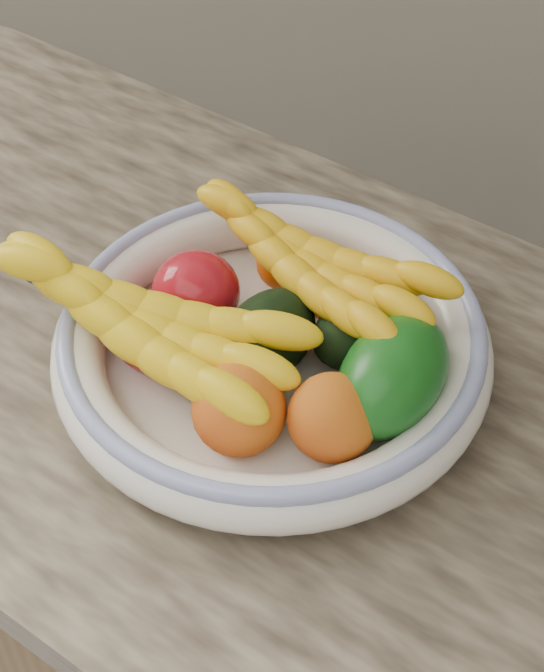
{
  "coord_description": "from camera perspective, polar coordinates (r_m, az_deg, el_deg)",
  "views": [
    {
      "loc": [
        0.37,
        1.15,
        1.6
      ],
      "look_at": [
        0.0,
        1.66,
        0.96
      ],
      "focal_mm": 55.0,
      "sensor_mm": 36.0,
      "label": 1
    }
  ],
  "objects": [
    {
      "name": "clementine_back_left",
      "position": [
        0.98,
        0.77,
        4.07
      ],
      "size": [
        0.07,
        0.07,
        0.05
      ],
      "primitive_type": "ellipsoid",
      "rotation": [
        0.0,
        0.0,
        0.3
      ],
      "color": "#E35004",
      "rests_on": "fruit_bowl"
    },
    {
      "name": "tomato_left",
      "position": [
        0.94,
        -4.24,
        2.47
      ],
      "size": [
        0.08,
        0.08,
        0.07
      ],
      "primitive_type": "ellipsoid",
      "rotation": [
        0.0,
        0.0,
        0.01
      ],
      "color": "#AF121D",
      "rests_on": "fruit_bowl"
    },
    {
      "name": "kitchen_counter",
      "position": [
        1.31,
        0.67,
        -14.67
      ],
      "size": [
        2.44,
        0.66,
        1.4
      ],
      "color": "brown",
      "rests_on": "ground"
    },
    {
      "name": "avocado_center",
      "position": [
        0.9,
        -0.22,
        0.02
      ],
      "size": [
        0.07,
        0.11,
        0.07
      ],
      "primitive_type": "ellipsoid",
      "rotation": [
        0.0,
        0.0,
        0.02
      ],
      "color": "black",
      "rests_on": "fruit_bowl"
    },
    {
      "name": "clementine_extra",
      "position": [
        0.95,
        5.49,
        2.3
      ],
      "size": [
        0.05,
        0.05,
        0.05
      ],
      "primitive_type": "ellipsoid",
      "color": "#F26005",
      "rests_on": "fruit_bowl"
    },
    {
      "name": "peach_right",
      "position": [
        0.83,
        3.38,
        -4.54
      ],
      "size": [
        0.08,
        0.08,
        0.07
      ],
      "primitive_type": "ellipsoid",
      "rotation": [
        0.0,
        0.0,
        -0.05
      ],
      "color": "orange",
      "rests_on": "fruit_bowl"
    },
    {
      "name": "tomato_near_left",
      "position": [
        0.91,
        -6.38,
        0.18
      ],
      "size": [
        0.09,
        0.09,
        0.07
      ],
      "primitive_type": "ellipsoid",
      "rotation": [
        0.0,
        0.0,
        -0.21
      ],
      "color": "#A9010A",
      "rests_on": "fruit_bowl"
    },
    {
      "name": "banana_bunch_back",
      "position": [
        0.92,
        2.1,
        3.69
      ],
      "size": [
        0.29,
        0.14,
        0.08
      ],
      "primitive_type": null,
      "rotation": [
        0.0,
        0.0,
        -0.12
      ],
      "color": "yellow",
      "rests_on": "fruit_bowl"
    },
    {
      "name": "clementine_back_mid",
      "position": [
        0.95,
        3.25,
        2.34
      ],
      "size": [
        0.07,
        0.07,
        0.05
      ],
      "primitive_type": "ellipsoid",
      "rotation": [
        0.0,
        0.0,
        -0.41
      ],
      "color": "orange",
      "rests_on": "fruit_bowl"
    },
    {
      "name": "avocado_right",
      "position": [
        0.91,
        4.93,
        0.42
      ],
      "size": [
        0.09,
        0.11,
        0.07
      ],
      "primitive_type": "ellipsoid",
      "rotation": [
        0.0,
        0.0,
        -0.26
      ],
      "color": "black",
      "rests_on": "fruit_bowl"
    },
    {
      "name": "green_mango",
      "position": [
        0.85,
        6.69,
        -2.21
      ],
      "size": [
        0.12,
        0.14,
        0.11
      ],
      "primitive_type": "ellipsoid",
      "rotation": [
        0.0,
        0.31,
        0.1
      ],
      "color": "#0E4F11",
      "rests_on": "fruit_bowl"
    },
    {
      "name": "banana_bunch_front",
      "position": [
        0.88,
        -7.08,
        0.37
      ],
      "size": [
        0.32,
        0.16,
        0.09
      ],
      "primitive_type": null,
      "rotation": [
        0.0,
        0.0,
        0.14
      ],
      "color": "yellow",
      "rests_on": "fruit_bowl"
    },
    {
      "name": "fruit_bowl",
      "position": [
        0.91,
        -0.0,
        -0.5
      ],
      "size": [
        0.39,
        0.39,
        0.08
      ],
      "color": "white",
      "rests_on": "kitchen_counter"
    },
    {
      "name": "peach_front",
      "position": [
        0.84,
        -1.85,
        -4.08
      ],
      "size": [
        0.1,
        0.1,
        0.08
      ],
      "primitive_type": "ellipsoid",
      "rotation": [
        0.0,
        0.0,
        -0.31
      ],
      "color": "orange",
      "rests_on": "fruit_bowl"
    },
    {
      "name": "clementine_back_right",
      "position": [
        0.95,
        4.46,
        2.22
      ],
      "size": [
        0.05,
        0.05,
        0.05
      ],
      "primitive_type": "ellipsoid",
      "rotation": [
        0.0,
        0.0,
        -0.04
      ],
      "color": "#FB5305",
      "rests_on": "fruit_bowl"
    }
  ]
}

